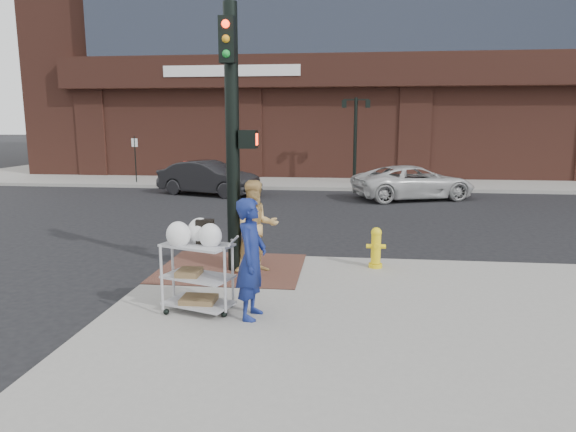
# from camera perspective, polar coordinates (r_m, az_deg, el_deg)

# --- Properties ---
(ground) EXTENTS (220.00, 220.00, 0.00)m
(ground) POSITION_cam_1_polar(r_m,az_deg,el_deg) (9.41, -3.94, -8.33)
(ground) COLOR black
(ground) RESTS_ON ground
(sidewalk_far) EXTENTS (65.00, 36.00, 0.15)m
(sidewalk_far) POSITION_cam_1_polar(r_m,az_deg,el_deg) (42.28, 21.56, 5.68)
(sidewalk_far) COLOR gray
(sidewalk_far) RESTS_ON ground
(brick_curb_ramp) EXTENTS (2.80, 2.40, 0.01)m
(brick_curb_ramp) POSITION_cam_1_polar(r_m,az_deg,el_deg) (10.33, -6.33, -5.76)
(brick_curb_ramp) COLOR #543327
(brick_curb_ramp) RESTS_ON sidewalk_near
(lamp_post) EXTENTS (1.32, 0.22, 4.00)m
(lamp_post) POSITION_cam_1_polar(r_m,az_deg,el_deg) (24.77, 7.50, 9.38)
(lamp_post) COLOR black
(lamp_post) RESTS_ON sidewalk_far
(parking_sign) EXTENTS (0.05, 0.05, 2.20)m
(parking_sign) POSITION_cam_1_polar(r_m,az_deg,el_deg) (25.90, -16.60, 6.05)
(parking_sign) COLOR black
(parking_sign) RESTS_ON sidewalk_far
(traffic_signal_pole) EXTENTS (0.61, 0.51, 5.00)m
(traffic_signal_pole) POSITION_cam_1_polar(r_m,az_deg,el_deg) (9.77, -6.10, 9.25)
(traffic_signal_pole) COLOR black
(traffic_signal_pole) RESTS_ON sidewalk_near
(woman_blue) EXTENTS (0.49, 0.70, 1.80)m
(woman_blue) POSITION_cam_1_polar(r_m,az_deg,el_deg) (7.55, -4.09, -4.75)
(woman_blue) COLOR navy
(woman_blue) RESTS_ON sidewalk_near
(pedestrian_tan) EXTENTS (1.06, 0.96, 1.79)m
(pedestrian_tan) POSITION_cam_1_polar(r_m,az_deg,el_deg) (9.85, -3.56, -1.19)
(pedestrian_tan) COLOR tan
(pedestrian_tan) RESTS_ON sidewalk_near
(sedan_dark) EXTENTS (4.58, 2.81, 1.42)m
(sedan_dark) POSITION_cam_1_polar(r_m,az_deg,el_deg) (21.79, -8.82, 4.20)
(sedan_dark) COLOR black
(sedan_dark) RESTS_ON ground
(minivan_white) EXTENTS (5.25, 3.69, 1.33)m
(minivan_white) POSITION_cam_1_polar(r_m,az_deg,el_deg) (20.95, 13.79, 3.65)
(minivan_white) COLOR silver
(minivan_white) RESTS_ON ground
(utility_cart) EXTENTS (1.16, 0.88, 1.43)m
(utility_cart) POSITION_cam_1_polar(r_m,az_deg,el_deg) (7.96, -9.98, -5.95)
(utility_cart) COLOR #ACACB1
(utility_cart) RESTS_ON sidewalk_near
(fire_hydrant) EXTENTS (0.38, 0.27, 0.82)m
(fire_hydrant) POSITION_cam_1_polar(r_m,az_deg,el_deg) (10.38, 9.75, -3.42)
(fire_hydrant) COLOR yellow
(fire_hydrant) RESTS_ON sidewalk_near
(newsbox_red) EXTENTS (0.48, 0.45, 0.99)m
(newsbox_red) POSITION_cam_1_polar(r_m,az_deg,el_deg) (25.60, -11.07, 4.88)
(newsbox_red) COLOR red
(newsbox_red) RESTS_ON sidewalk_far
(newsbox_yellow) EXTENTS (0.47, 0.44, 0.98)m
(newsbox_yellow) POSITION_cam_1_polar(r_m,az_deg,el_deg) (25.15, -8.94, 4.84)
(newsbox_yellow) COLOR gold
(newsbox_yellow) RESTS_ON sidewalk_far
(newsbox_blue) EXTENTS (0.44, 0.40, 1.04)m
(newsbox_blue) POSITION_cam_1_polar(r_m,az_deg,el_deg) (24.74, -10.69, 4.77)
(newsbox_blue) COLOR #1836A0
(newsbox_blue) RESTS_ON sidewalk_far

